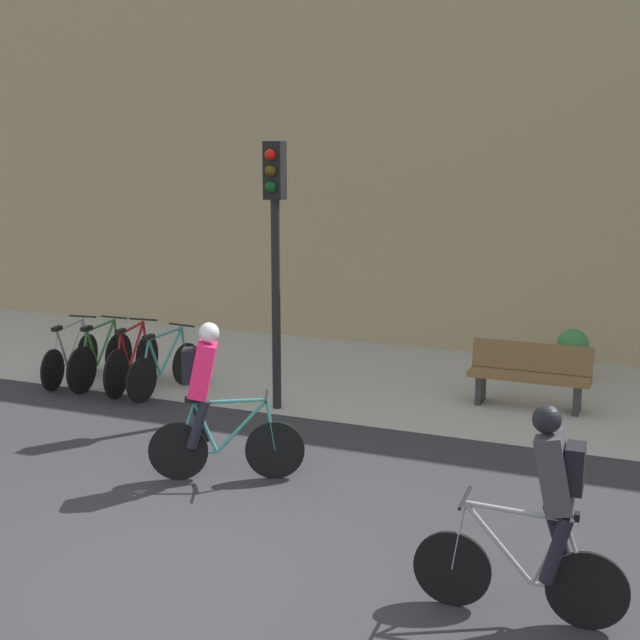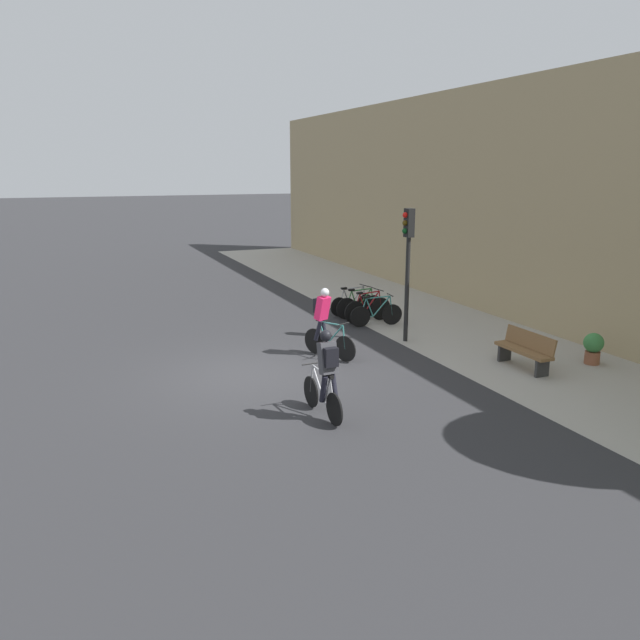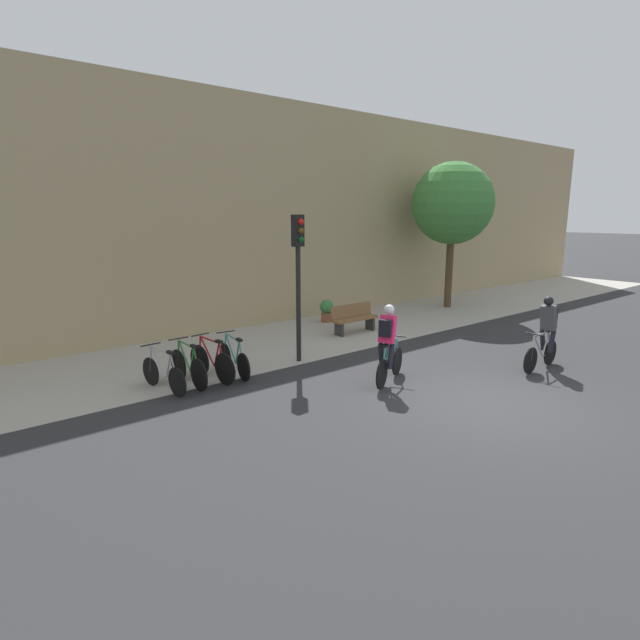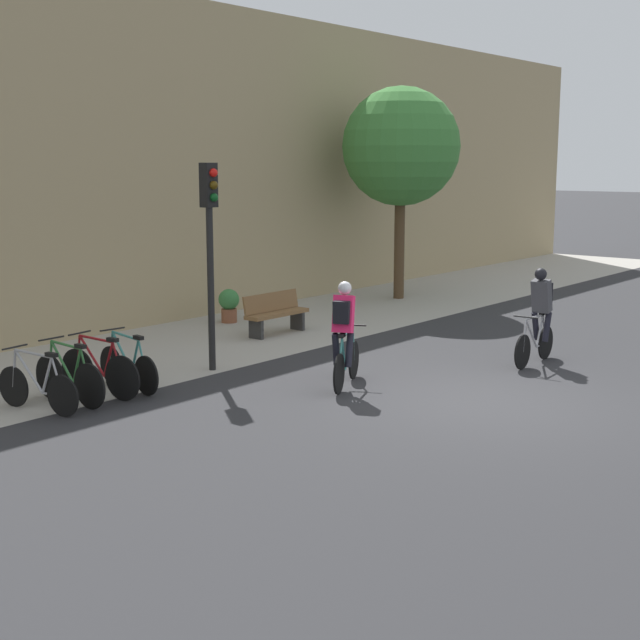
# 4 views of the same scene
# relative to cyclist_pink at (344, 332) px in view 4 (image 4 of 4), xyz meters

# --- Properties ---
(ground) EXTENTS (200.00, 200.00, 0.00)m
(ground) POSITION_rel_cyclist_pink_xyz_m (0.72, -2.13, -0.95)
(ground) COLOR #2B2B2D
(kerb_strip) EXTENTS (44.00, 4.50, 0.01)m
(kerb_strip) POSITION_rel_cyclist_pink_xyz_m (0.72, 4.62, -0.94)
(kerb_strip) COLOR #A39E93
(kerb_strip) RESTS_ON ground
(building_facade) EXTENTS (44.00, 0.60, 7.32)m
(building_facade) POSITION_rel_cyclist_pink_xyz_m (0.72, 7.17, 2.71)
(building_facade) COLOR tan
(building_facade) RESTS_ON ground
(cyclist_pink) EXTENTS (1.58, 0.77, 1.77)m
(cyclist_pink) POSITION_rel_cyclist_pink_xyz_m (0.00, 0.00, 0.00)
(cyclist_pink) COLOR black
(cyclist_pink) RESTS_ON ground
(cyclist_grey) EXTENTS (1.68, 0.46, 1.76)m
(cyclist_grey) POSITION_rel_cyclist_pink_xyz_m (3.81, -1.58, 0.00)
(cyclist_grey) COLOR black
(cyclist_grey) RESTS_ON ground
(parked_bike_0) EXTENTS (0.46, 1.66, 0.95)m
(parked_bike_0) POSITION_rel_cyclist_pink_xyz_m (-3.95, 2.67, -0.56)
(parked_bike_0) COLOR black
(parked_bike_0) RESTS_ON ground
(parked_bike_1) EXTENTS (0.46, 1.67, 0.98)m
(parked_bike_1) POSITION_rel_cyclist_pink_xyz_m (-3.39, 2.68, -0.54)
(parked_bike_1) COLOR black
(parked_bike_1) RESTS_ON ground
(parked_bike_2) EXTENTS (0.46, 1.69, 0.99)m
(parked_bike_2) POSITION_rel_cyclist_pink_xyz_m (-2.83, 2.68, -0.53)
(parked_bike_2) COLOR black
(parked_bike_2) RESTS_ON ground
(parked_bike_3) EXTENTS (0.46, 1.67, 0.95)m
(parked_bike_3) POSITION_rel_cyclist_pink_xyz_m (-2.27, 2.67, -0.55)
(parked_bike_3) COLOR black
(parked_bike_3) RESTS_ON ground
(traffic_light_pole) EXTENTS (0.26, 0.30, 3.64)m
(traffic_light_pole) POSITION_rel_cyclist_pink_xyz_m (-0.43, 2.62, 1.58)
(traffic_light_pole) COLOR black
(traffic_light_pole) RESTS_ON ground
(bench) EXTENTS (1.66, 0.44, 0.89)m
(bench) POSITION_rel_cyclist_pink_xyz_m (2.78, 4.03, -0.48)
(bench) COLOR brown
(bench) RESTS_ON ground
(street_tree_0) EXTENTS (3.14, 3.14, 5.63)m
(street_tree_0) POSITION_rel_cyclist_pink_xyz_m (8.72, 4.88, 3.10)
(street_tree_0) COLOR #4C3823
(street_tree_0) RESTS_ON ground
(potted_plant) EXTENTS (0.48, 0.48, 0.78)m
(potted_plant) POSITION_rel_cyclist_pink_xyz_m (3.15, 5.80, -0.51)
(potted_plant) COLOR brown
(potted_plant) RESTS_ON ground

